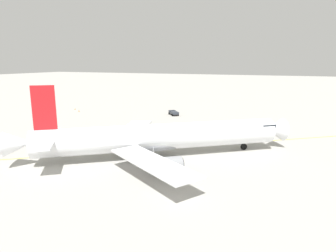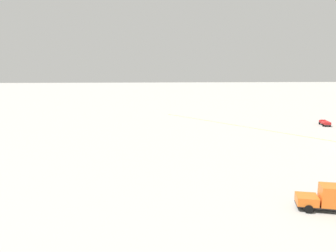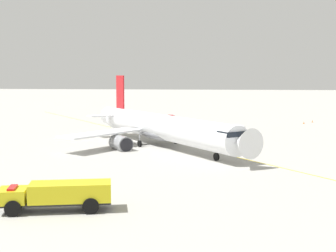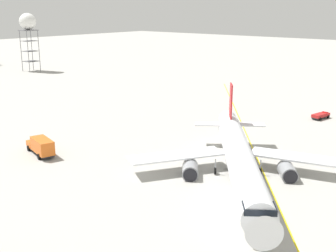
% 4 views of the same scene
% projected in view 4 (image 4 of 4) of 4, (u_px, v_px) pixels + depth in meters
% --- Properties ---
extents(ground_plane, '(600.00, 600.00, 0.00)m').
position_uv_depth(ground_plane, '(229.00, 178.00, 65.46)').
color(ground_plane, '#ADAAA3').
extents(airliner_main, '(30.89, 37.96, 11.89)m').
position_uv_depth(airliner_main, '(239.00, 159.00, 64.63)').
color(airliner_main, white).
rests_on(airliner_main, ground_plane).
extents(ops_pickup_truck, '(2.87, 5.33, 1.41)m').
position_uv_depth(ops_pickup_truck, '(321.00, 115.00, 99.92)').
color(ops_pickup_truck, '#232326').
rests_on(ops_pickup_truck, ground_plane).
extents(catering_truck_truck, '(8.70, 4.53, 3.10)m').
position_uv_depth(catering_truck_truck, '(41.00, 146.00, 75.21)').
color(catering_truck_truck, '#232326').
rests_on(catering_truck_truck, ground_plane).
extents(radar_tower, '(6.51, 6.51, 23.01)m').
position_uv_depth(radar_tower, '(28.00, 23.00, 169.94)').
color(radar_tower, slate).
rests_on(radar_tower, ground_plane).
extents(taxiway_centreline, '(100.67, 133.89, 0.01)m').
position_uv_depth(taxiway_centreline, '(266.00, 179.00, 65.04)').
color(taxiway_centreline, yellow).
rests_on(taxiway_centreline, ground_plane).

